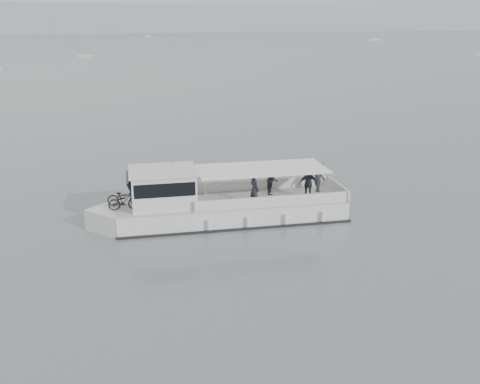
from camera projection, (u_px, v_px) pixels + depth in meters
name	position (u px, v px, depth m)	size (l,w,h in m)	color
ground	(273.00, 232.00, 28.88)	(1400.00, 1400.00, 0.00)	slate
tour_boat	(210.00, 205.00, 30.10)	(14.63, 6.64, 6.14)	white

